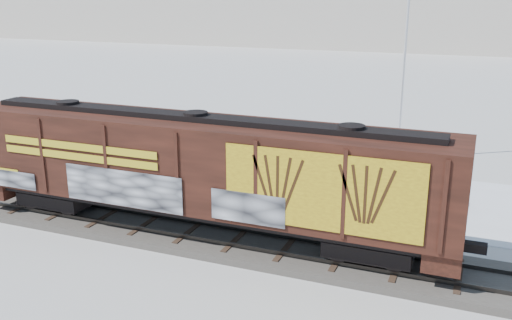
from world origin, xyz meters
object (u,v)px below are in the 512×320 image
at_px(hopper_railcar, 197,167).
at_px(car_silver, 267,166).
at_px(car_dark, 401,183).
at_px(car_white, 353,181).
at_px(flagpole, 405,84).

height_order(hopper_railcar, car_silver, hopper_railcar).
distance_m(car_silver, car_dark, 6.64).
bearing_deg(car_dark, car_white, 108.66).
relative_size(hopper_railcar, flagpole, 1.65).
bearing_deg(car_silver, hopper_railcar, -175.48).
relative_size(hopper_railcar, car_white, 3.93).
distance_m(hopper_railcar, car_silver, 7.62).
bearing_deg(hopper_railcar, car_white, 56.29).
height_order(hopper_railcar, car_dark, hopper_railcar).
relative_size(hopper_railcar, car_silver, 3.83).
xyz_separation_m(hopper_railcar, flagpole, (5.60, 14.29, 1.41)).
bearing_deg(flagpole, car_silver, -128.73).
xyz_separation_m(car_white, car_dark, (2.12, 0.63, -0.05)).
bearing_deg(flagpole, car_dark, -81.21).
distance_m(flagpole, car_dark, 7.79).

